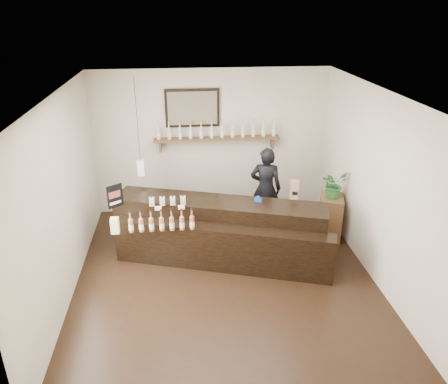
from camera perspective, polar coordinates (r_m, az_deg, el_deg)
ground at (r=6.89m, az=0.12°, el=-10.94°), size 5.00×5.00×0.00m
room_shell at (r=6.08m, az=0.13°, el=2.38°), size 5.00×5.00×5.00m
back_wall_decor at (r=8.30m, az=-2.66°, el=8.61°), size 2.66×0.96×1.69m
counter at (r=7.13m, az=-0.58°, el=-5.35°), size 3.47×1.93×1.13m
promo_sign at (r=6.94m, az=-14.06°, el=-0.54°), size 0.23×0.17×0.37m
paper_bag at (r=7.13m, az=9.17°, el=0.31°), size 0.17×0.14×0.31m
tape_dispenser at (r=7.00m, az=4.46°, el=-0.98°), size 0.12×0.07×0.10m
side_cabinet at (r=8.00m, az=13.70°, el=-3.17°), size 0.53×0.63×0.78m
potted_plant at (r=7.74m, az=14.15°, el=1.01°), size 0.56×0.53×0.49m
shopkeeper at (r=7.94m, az=5.48°, el=1.13°), size 0.73×0.58×1.76m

